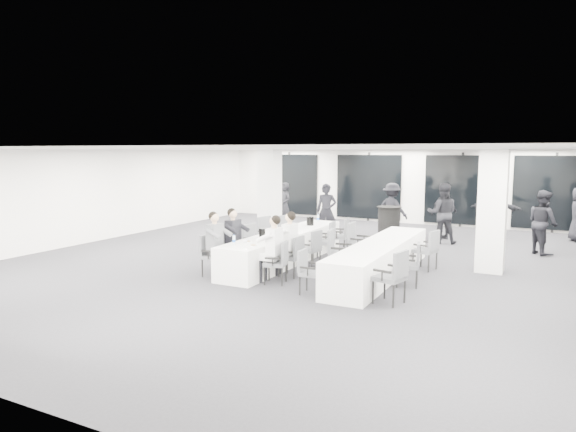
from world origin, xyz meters
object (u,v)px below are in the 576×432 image
chair_main_left_second (229,246)px  ice_bucket_far (310,221)px  chair_main_left_mid (253,240)px  chair_main_right_far (342,233)px  standing_guest_a (326,207)px  banquet_table_main (285,248)px  chair_main_right_second (294,254)px  ice_bucket_near (263,233)px  chair_main_left_near (211,253)px  standing_guest_b (442,209)px  standing_guest_g (285,203)px  chair_main_left_far (287,230)px  chair_main_left_fourth (268,233)px  standing_guest_c (392,205)px  chair_side_left_mid (337,250)px  standing_guest_f (495,207)px  cocktail_table (389,223)px  chair_main_right_near (279,260)px  standing_guest_h (543,218)px  chair_main_right_mid (312,246)px  chair_main_right_fourth (327,239)px  standing_guest_d (444,209)px  banquet_table_side (380,259)px  chair_side_right_mid (412,262)px  chair_side_left_near (308,269)px  chair_side_right_near (394,274)px

chair_main_left_second → ice_bucket_far: bearing=150.7°
chair_main_left_mid → ice_bucket_far: size_ratio=4.11×
chair_main_right_far → standing_guest_a: bearing=23.8°
banquet_table_main → chair_main_right_second: (0.83, -1.19, 0.14)m
banquet_table_main → chair_main_right_second: size_ratio=5.55×
banquet_table_main → ice_bucket_near: bearing=-93.1°
chair_main_left_near → standing_guest_b: standing_guest_b is taller
standing_guest_g → chair_main_left_mid: bearing=-43.2°
chair_main_left_mid → ice_bucket_far: ice_bucket_far is taller
chair_main_right_second → chair_main_left_far: bearing=31.5°
chair_main_left_fourth → standing_guest_g: bearing=-143.3°
chair_main_left_fourth → standing_guest_a: 3.23m
chair_main_left_second → standing_guest_c: standing_guest_c is taller
chair_main_left_far → chair_side_left_mid: size_ratio=0.90×
standing_guest_f → ice_bucket_far: (-4.20, -5.08, -0.11)m
cocktail_table → chair_main_left_second: bearing=-111.9°
chair_main_right_near → chair_side_left_mid: chair_side_left_mid is taller
standing_guest_g → standing_guest_h: 8.32m
chair_main_left_second → chair_main_left_mid: 1.06m
cocktail_table → chair_side_left_mid: 5.02m
chair_main_left_mid → standing_guest_c: standing_guest_c is taller
chair_main_left_fourth → standing_guest_f: 7.77m
chair_main_left_mid → chair_main_right_mid: (1.66, -0.04, -0.02)m
chair_main_right_fourth → standing_guest_f: (3.39, 5.85, 0.41)m
chair_main_left_mid → standing_guest_a: (0.34, 3.98, 0.46)m
chair_main_right_fourth → chair_main_right_far: 1.06m
chair_main_left_far → standing_guest_d: size_ratio=0.49×
banquet_table_side → standing_guest_c: size_ratio=2.59×
chair_side_right_mid → standing_guest_a: standing_guest_a is taller
chair_main_right_near → chair_main_right_second: bearing=-14.5°
chair_main_right_mid → chair_main_right_far: (0.00, 1.94, 0.03)m
chair_main_left_second → chair_side_left_mid: 2.55m
chair_main_left_second → chair_main_right_fourth: bearing=127.2°
chair_main_left_second → chair_main_right_near: size_ratio=1.06×
chair_main_left_mid → standing_guest_g: 5.51m
chair_main_left_second → chair_side_right_mid: chair_main_left_second is taller
chair_main_left_mid → standing_guest_f: 8.39m
chair_side_left_near → ice_bucket_far: ice_bucket_far is taller
chair_side_right_mid → ice_bucket_far: ice_bucket_far is taller
chair_main_left_near → chair_side_right_mid: bearing=103.2°
chair_side_left_near → standing_guest_h: size_ratio=0.44×
banquet_table_side → chair_main_left_near: chair_main_left_near is taller
standing_guest_c → chair_main_left_far: bearing=77.1°
standing_guest_g → chair_side_right_mid: bearing=-16.7°
standing_guest_a → standing_guest_h: bearing=-15.4°
chair_side_right_near → standing_guest_a: 7.15m
chair_main_left_near → chair_side_right_near: 4.18m
standing_guest_b → ice_bucket_near: size_ratio=8.63×
banquet_table_side → chair_main_left_far: chair_main_left_far is taller
banquet_table_side → cocktail_table: cocktail_table is taller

